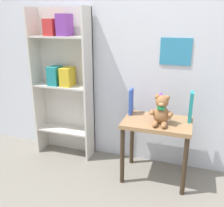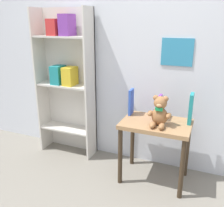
{
  "view_description": "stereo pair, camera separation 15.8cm",
  "coord_description": "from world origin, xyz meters",
  "px_view_note": "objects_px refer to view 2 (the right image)",
  "views": [
    {
      "loc": [
        0.47,
        -0.95,
        1.41
      ],
      "look_at": [
        -0.24,
        1.16,
        0.67
      ],
      "focal_mm": 40.0,
      "sensor_mm": 36.0,
      "label": 1
    },
    {
      "loc": [
        0.62,
        -0.9,
        1.41
      ],
      "look_at": [
        -0.24,
        1.16,
        0.67
      ],
      "focal_mm": 40.0,
      "sensor_mm": 36.0,
      "label": 2
    }
  ],
  "objects_px": {
    "bookshelf_side": "(66,76)",
    "book_standing_purple": "(159,107)",
    "book_standing_teal": "(191,109)",
    "display_table": "(156,132)",
    "book_standing_blue": "(131,102)",
    "teddy_bear": "(160,112)"
  },
  "relations": [
    {
      "from": "bookshelf_side",
      "to": "book_standing_purple",
      "type": "xyz_separation_m",
      "value": [
        1.02,
        -0.11,
        -0.18
      ]
    },
    {
      "from": "bookshelf_side",
      "to": "book_standing_teal",
      "type": "bearing_deg",
      "value": -4.61
    },
    {
      "from": "display_table",
      "to": "book_standing_teal",
      "type": "xyz_separation_m",
      "value": [
        0.27,
        0.09,
        0.23
      ]
    },
    {
      "from": "book_standing_blue",
      "to": "bookshelf_side",
      "type": "bearing_deg",
      "value": 171.38
    },
    {
      "from": "display_table",
      "to": "book_standing_purple",
      "type": "bearing_deg",
      "value": 90.0
    },
    {
      "from": "book_standing_purple",
      "to": "book_standing_teal",
      "type": "distance_m",
      "value": 0.27
    },
    {
      "from": "bookshelf_side",
      "to": "book_standing_teal",
      "type": "height_order",
      "value": "bookshelf_side"
    },
    {
      "from": "bookshelf_side",
      "to": "book_standing_purple",
      "type": "height_order",
      "value": "bookshelf_side"
    },
    {
      "from": "book_standing_purple",
      "to": "book_standing_teal",
      "type": "bearing_deg",
      "value": 1.36
    },
    {
      "from": "bookshelf_side",
      "to": "book_standing_blue",
      "type": "bearing_deg",
      "value": -7.08
    },
    {
      "from": "display_table",
      "to": "teddy_bear",
      "type": "relative_size",
      "value": 2.3
    },
    {
      "from": "display_table",
      "to": "book_standing_teal",
      "type": "height_order",
      "value": "book_standing_teal"
    },
    {
      "from": "teddy_bear",
      "to": "book_standing_blue",
      "type": "relative_size",
      "value": 1.07
    },
    {
      "from": "teddy_bear",
      "to": "book_standing_blue",
      "type": "height_order",
      "value": "teddy_bear"
    },
    {
      "from": "teddy_bear",
      "to": "book_standing_teal",
      "type": "distance_m",
      "value": 0.28
    },
    {
      "from": "book_standing_blue",
      "to": "book_standing_purple",
      "type": "xyz_separation_m",
      "value": [
        0.27,
        -0.02,
        -0.01
      ]
    },
    {
      "from": "bookshelf_side",
      "to": "book_standing_purple",
      "type": "bearing_deg",
      "value": -6.25
    },
    {
      "from": "book_standing_purple",
      "to": "book_standing_teal",
      "type": "relative_size",
      "value": 0.83
    },
    {
      "from": "teddy_bear",
      "to": "book_standing_blue",
      "type": "xyz_separation_m",
      "value": [
        -0.3,
        0.16,
        0.0
      ]
    },
    {
      "from": "book_standing_blue",
      "to": "book_standing_teal",
      "type": "relative_size",
      "value": 0.92
    },
    {
      "from": "display_table",
      "to": "book_standing_blue",
      "type": "bearing_deg",
      "value": 159.58
    },
    {
      "from": "book_standing_purple",
      "to": "book_standing_teal",
      "type": "xyz_separation_m",
      "value": [
        0.27,
        0.01,
        0.02
      ]
    }
  ]
}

